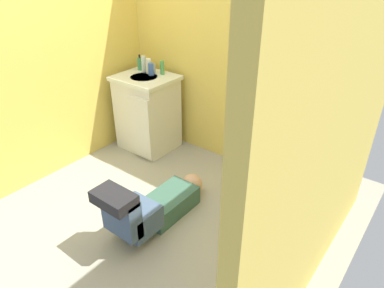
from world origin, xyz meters
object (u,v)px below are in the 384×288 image
at_px(faucet, 154,68).
at_px(bottle_white, 149,66).
at_px(vanity_cabinet, 147,112).
at_px(paper_towel_roll, 245,195).
at_px(tissue_box, 305,114).
at_px(soap_dispenser, 140,64).
at_px(person_plumber, 152,206).
at_px(bottle_blue, 151,69).
at_px(toilet, 298,166).
at_px(bottle_green, 162,68).
at_px(toiletry_bag, 324,119).
at_px(bottle_clear, 144,64).

bearing_deg(faucet, bottle_white, -122.66).
height_order(vanity_cabinet, paper_towel_roll, vanity_cabinet).
relative_size(faucet, bottle_white, 0.64).
distance_m(tissue_box, soap_dispenser, 1.85).
distance_m(faucet, person_plumber, 1.56).
distance_m(tissue_box, bottle_blue, 1.63).
xyz_separation_m(vanity_cabinet, bottle_white, (-0.03, 0.10, 0.48)).
xyz_separation_m(person_plumber, tissue_box, (0.74, 1.05, 0.62)).
relative_size(tissue_box, soap_dispenser, 1.33).
distance_m(toilet, bottle_green, 1.69).
bearing_deg(toiletry_bag, bottle_green, 179.36).
distance_m(vanity_cabinet, bottle_clear, 0.51).
distance_m(toilet, bottle_white, 1.81).
bearing_deg(tissue_box, bottle_green, 179.30).
bearing_deg(soap_dispenser, faucet, 6.01).
relative_size(toiletry_bag, bottle_green, 0.89).
xyz_separation_m(toilet, bottle_blue, (-1.67, 0.02, 0.51)).
relative_size(faucet, tissue_box, 0.45).
xyz_separation_m(vanity_cabinet, toiletry_bag, (1.80, 0.14, 0.39)).
distance_m(person_plumber, bottle_blue, 1.50).
relative_size(bottle_white, bottle_green, 1.12).
relative_size(person_plumber, tissue_box, 4.84).
distance_m(faucet, soap_dispenser, 0.19).
height_order(toilet, person_plumber, toilet).
bearing_deg(toilet, bottle_clear, 178.67).
height_order(toilet, bottle_clear, bottle_clear).
bearing_deg(paper_towel_roll, bottle_white, 165.76).
distance_m(person_plumber, paper_towel_roll, 0.81).
distance_m(faucet, bottle_green, 0.10).
xyz_separation_m(vanity_cabinet, faucet, (-0.00, 0.15, 0.45)).
height_order(toiletry_bag, bottle_clear, bottle_clear).
xyz_separation_m(soap_dispenser, bottle_green, (0.29, 0.04, 0.00)).
bearing_deg(bottle_green, tissue_box, -0.70).
height_order(vanity_cabinet, person_plumber, vanity_cabinet).
bearing_deg(paper_towel_roll, bottle_green, 161.78).
xyz_separation_m(faucet, paper_towel_roll, (1.40, -0.41, -0.75)).
xyz_separation_m(tissue_box, soap_dispenser, (-1.85, -0.02, 0.09)).
bearing_deg(vanity_cabinet, person_plumber, -44.93).
xyz_separation_m(soap_dispenser, paper_towel_roll, (1.59, -0.39, -0.77)).
xyz_separation_m(faucet, bottle_green, (0.10, 0.02, 0.02)).
bearing_deg(soap_dispenser, bottle_clear, -19.34).
distance_m(person_plumber, soap_dispenser, 1.67).
relative_size(bottle_clear, bottle_white, 1.12).
xyz_separation_m(faucet, tissue_box, (1.66, -0.00, -0.07)).
relative_size(vanity_cabinet, toiletry_bag, 6.61).
bearing_deg(tissue_box, paper_towel_roll, -121.88).
xyz_separation_m(vanity_cabinet, paper_towel_roll, (1.40, -0.27, -0.30)).
relative_size(toilet, toiletry_bag, 6.05).
distance_m(soap_dispenser, paper_towel_roll, 1.81).
distance_m(faucet, bottle_blue, 0.08).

